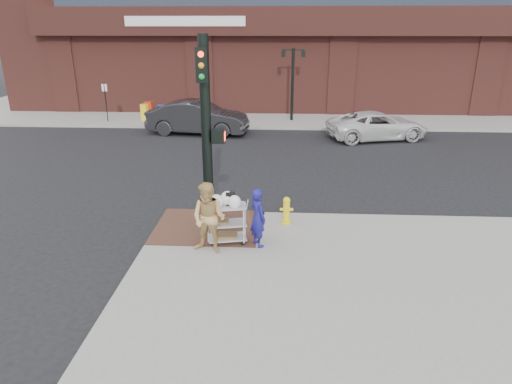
# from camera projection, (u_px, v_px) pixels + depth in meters

# --- Properties ---
(ground) EXTENTS (220.00, 220.00, 0.00)m
(ground) POSITION_uv_depth(u_px,v_px,m) (225.00, 247.00, 11.64)
(ground) COLOR black
(ground) RESTS_ON ground
(sidewalk_far) EXTENTS (65.00, 36.00, 0.15)m
(sidewalk_far) POSITION_uv_depth(u_px,v_px,m) (405.00, 87.00, 40.99)
(sidewalk_far) COLOR gray
(sidewalk_far) RESTS_ON ground
(brick_curb_ramp) EXTENTS (2.80, 2.40, 0.01)m
(brick_curb_ramp) POSITION_uv_depth(u_px,v_px,m) (207.00, 226.00, 12.46)
(brick_curb_ramp) COLOR #502E25
(brick_curb_ramp) RESTS_ON sidewalk_near
(lamp_post) EXTENTS (1.32, 0.22, 4.00)m
(lamp_post) POSITION_uv_depth(u_px,v_px,m) (293.00, 76.00, 25.64)
(lamp_post) COLOR black
(lamp_post) RESTS_ON sidewalk_far
(parking_sign) EXTENTS (0.05, 0.05, 2.20)m
(parking_sign) POSITION_uv_depth(u_px,v_px,m) (106.00, 102.00, 25.70)
(parking_sign) COLOR black
(parking_sign) RESTS_ON sidewalk_far
(traffic_signal_pole) EXTENTS (0.61, 0.51, 5.00)m
(traffic_signal_pole) POSITION_uv_depth(u_px,v_px,m) (207.00, 131.00, 11.42)
(traffic_signal_pole) COLOR black
(traffic_signal_pole) RESTS_ON sidewalk_near
(woman_blue) EXTENTS (0.59, 0.65, 1.50)m
(woman_blue) POSITION_uv_depth(u_px,v_px,m) (258.00, 217.00, 11.17)
(woman_blue) COLOR navy
(woman_blue) RESTS_ON sidewalk_near
(pedestrian_tan) EXTENTS (1.01, 0.88, 1.75)m
(pedestrian_tan) POSITION_uv_depth(u_px,v_px,m) (209.00, 218.00, 10.80)
(pedestrian_tan) COLOR tan
(pedestrian_tan) RESTS_ON sidewalk_near
(sedan_dark) EXTENTS (5.32, 2.36, 1.70)m
(sedan_dark) POSITION_uv_depth(u_px,v_px,m) (198.00, 118.00, 23.50)
(sedan_dark) COLOR black
(sedan_dark) RESTS_ON ground
(minivan_white) EXTENTS (5.29, 3.36, 1.36)m
(minivan_white) POSITION_uv_depth(u_px,v_px,m) (377.00, 126.00, 22.45)
(minivan_white) COLOR silver
(minivan_white) RESTS_ON ground
(utility_cart) EXTENTS (1.04, 0.72, 1.32)m
(utility_cart) POSITION_uv_depth(u_px,v_px,m) (227.00, 220.00, 11.40)
(utility_cart) COLOR #AEAEB4
(utility_cart) RESTS_ON sidewalk_near
(fire_hydrant) EXTENTS (0.36, 0.25, 0.77)m
(fire_hydrant) POSITION_uv_depth(u_px,v_px,m) (286.00, 210.00, 12.55)
(fire_hydrant) COLOR yellow
(fire_hydrant) RESTS_ON sidewalk_near
(newsbox_red) EXTENTS (0.48, 0.44, 1.03)m
(newsbox_red) POSITION_uv_depth(u_px,v_px,m) (149.00, 111.00, 26.44)
(newsbox_red) COLOR #AC2C13
(newsbox_red) RESTS_ON sidewalk_far
(newsbox_yellow) EXTENTS (0.48, 0.46, 0.93)m
(newsbox_yellow) POSITION_uv_depth(u_px,v_px,m) (145.00, 112.00, 26.27)
(newsbox_yellow) COLOR yellow
(newsbox_yellow) RESTS_ON sidewalk_far
(newsbox_blue) EXTENTS (0.44, 0.41, 1.00)m
(newsbox_blue) POSITION_uv_depth(u_px,v_px,m) (162.00, 114.00, 25.48)
(newsbox_blue) COLOR #1945A8
(newsbox_blue) RESTS_ON sidewalk_far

